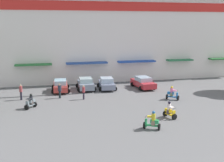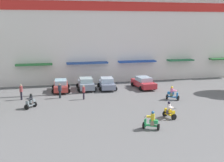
{
  "view_description": "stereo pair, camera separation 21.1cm",
  "coord_description": "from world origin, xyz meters",
  "px_view_note": "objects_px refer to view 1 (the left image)",
  "views": [
    {
      "loc": [
        -9.4,
        -9.72,
        8.25
      ],
      "look_at": [
        -2.22,
        19.86,
        2.24
      ],
      "focal_mm": 46.45,
      "sensor_mm": 36.0,
      "label": 1
    },
    {
      "loc": [
        -9.2,
        -9.77,
        8.25
      ],
      "look_at": [
        -2.22,
        19.86,
        2.24
      ],
      "focal_mm": 46.45,
      "sensor_mm": 36.0,
      "label": 2
    }
  ],
  "objects_px": {
    "pedestrian_1": "(84,91)",
    "scooter_rider_0": "(152,122)",
    "parked_car_1": "(86,84)",
    "pedestrian_0": "(60,90)",
    "scooter_rider_1": "(170,111)",
    "scooter_rider_4": "(172,94)",
    "parked_car_0": "(61,86)",
    "scooter_rider_2": "(31,102)",
    "parked_car_3": "(143,82)",
    "parked_car_2": "(107,83)",
    "pedestrian_2": "(21,91)"
  },
  "relations": [
    {
      "from": "pedestrian_0",
      "to": "pedestrian_1",
      "type": "height_order",
      "value": "pedestrian_0"
    },
    {
      "from": "scooter_rider_1",
      "to": "pedestrian_1",
      "type": "relative_size",
      "value": 0.94
    },
    {
      "from": "pedestrian_2",
      "to": "pedestrian_1",
      "type": "bearing_deg",
      "value": -11.98
    },
    {
      "from": "parked_car_0",
      "to": "pedestrian_1",
      "type": "bearing_deg",
      "value": -63.95
    },
    {
      "from": "scooter_rider_4",
      "to": "pedestrian_2",
      "type": "height_order",
      "value": "pedestrian_2"
    },
    {
      "from": "pedestrian_0",
      "to": "pedestrian_2",
      "type": "bearing_deg",
      "value": 176.41
    },
    {
      "from": "scooter_rider_4",
      "to": "scooter_rider_1",
      "type": "bearing_deg",
      "value": -117.33
    },
    {
      "from": "parked_car_3",
      "to": "pedestrian_0",
      "type": "bearing_deg",
      "value": -165.88
    },
    {
      "from": "scooter_rider_1",
      "to": "scooter_rider_4",
      "type": "height_order",
      "value": "scooter_rider_4"
    },
    {
      "from": "parked_car_0",
      "to": "scooter_rider_1",
      "type": "xyz_separation_m",
      "value": [
        8.76,
        -12.81,
        -0.12
      ]
    },
    {
      "from": "scooter_rider_0",
      "to": "pedestrian_1",
      "type": "relative_size",
      "value": 0.96
    },
    {
      "from": "scooter_rider_4",
      "to": "pedestrian_1",
      "type": "distance_m",
      "value": 9.84
    },
    {
      "from": "pedestrian_1",
      "to": "parked_car_0",
      "type": "bearing_deg",
      "value": 116.05
    },
    {
      "from": "parked_car_0",
      "to": "scooter_rider_4",
      "type": "height_order",
      "value": "scooter_rider_4"
    },
    {
      "from": "parked_car_2",
      "to": "scooter_rider_2",
      "type": "xyz_separation_m",
      "value": [
        -9.2,
        -6.6,
        -0.13
      ]
    },
    {
      "from": "scooter_rider_1",
      "to": "pedestrian_0",
      "type": "distance_m",
      "value": 13.07
    },
    {
      "from": "pedestrian_1",
      "to": "scooter_rider_4",
      "type": "bearing_deg",
      "value": -14.23
    },
    {
      "from": "parked_car_0",
      "to": "parked_car_1",
      "type": "bearing_deg",
      "value": 3.55
    },
    {
      "from": "scooter_rider_0",
      "to": "pedestrian_0",
      "type": "bearing_deg",
      "value": 119.13
    },
    {
      "from": "pedestrian_0",
      "to": "pedestrian_2",
      "type": "relative_size",
      "value": 0.96
    },
    {
      "from": "scooter_rider_1",
      "to": "pedestrian_2",
      "type": "bearing_deg",
      "value": 143.9
    },
    {
      "from": "scooter_rider_2",
      "to": "pedestrian_0",
      "type": "distance_m",
      "value": 4.55
    },
    {
      "from": "parked_car_2",
      "to": "scooter_rider_1",
      "type": "distance_m",
      "value": 12.99
    },
    {
      "from": "parked_car_2",
      "to": "scooter_rider_0",
      "type": "xyz_separation_m",
      "value": [
        0.37,
        -14.94,
        -0.13
      ]
    },
    {
      "from": "parked_car_0",
      "to": "pedestrian_1",
      "type": "height_order",
      "value": "pedestrian_1"
    },
    {
      "from": "parked_car_0",
      "to": "pedestrian_1",
      "type": "distance_m",
      "value": 5.09
    },
    {
      "from": "parked_car_2",
      "to": "scooter_rider_2",
      "type": "height_order",
      "value": "parked_car_2"
    },
    {
      "from": "scooter_rider_1",
      "to": "scooter_rider_4",
      "type": "distance_m",
      "value": 6.56
    },
    {
      "from": "scooter_rider_4",
      "to": "pedestrian_1",
      "type": "bearing_deg",
      "value": 165.77
    },
    {
      "from": "parked_car_1",
      "to": "scooter_rider_0",
      "type": "xyz_separation_m",
      "value": [
        3.02,
        -15.29,
        -0.14
      ]
    },
    {
      "from": "scooter_rider_4",
      "to": "pedestrian_1",
      "type": "xyz_separation_m",
      "value": [
        -9.54,
        2.42,
        0.29
      ]
    },
    {
      "from": "parked_car_0",
      "to": "scooter_rider_1",
      "type": "height_order",
      "value": "scooter_rider_1"
    },
    {
      "from": "parked_car_2",
      "to": "pedestrian_1",
      "type": "distance_m",
      "value": 5.7
    },
    {
      "from": "parked_car_2",
      "to": "pedestrian_0",
      "type": "bearing_deg",
      "value": -152.15
    },
    {
      "from": "parked_car_1",
      "to": "pedestrian_2",
      "type": "height_order",
      "value": "pedestrian_2"
    },
    {
      "from": "scooter_rider_2",
      "to": "pedestrian_1",
      "type": "relative_size",
      "value": 0.92
    },
    {
      "from": "parked_car_3",
      "to": "scooter_rider_1",
      "type": "distance_m",
      "value": 12.3
    },
    {
      "from": "parked_car_0",
      "to": "scooter_rider_1",
      "type": "distance_m",
      "value": 15.52
    },
    {
      "from": "scooter_rider_0",
      "to": "pedestrian_1",
      "type": "xyz_separation_m",
      "value": [
        -3.97,
        10.53,
        0.3
      ]
    },
    {
      "from": "scooter_rider_1",
      "to": "pedestrian_1",
      "type": "height_order",
      "value": "pedestrian_1"
    },
    {
      "from": "scooter_rider_4",
      "to": "pedestrian_1",
      "type": "relative_size",
      "value": 0.95
    },
    {
      "from": "parked_car_0",
      "to": "scooter_rider_4",
      "type": "distance_m",
      "value": 13.69
    },
    {
      "from": "pedestrian_1",
      "to": "pedestrian_2",
      "type": "bearing_deg",
      "value": 168.02
    },
    {
      "from": "parked_car_3",
      "to": "pedestrian_1",
      "type": "height_order",
      "value": "pedestrian_1"
    },
    {
      "from": "parked_car_1",
      "to": "scooter_rider_1",
      "type": "distance_m",
      "value": 14.16
    },
    {
      "from": "pedestrian_2",
      "to": "parked_car_3",
      "type": "bearing_deg",
      "value": 9.33
    },
    {
      "from": "parked_car_1",
      "to": "pedestrian_0",
      "type": "bearing_deg",
      "value": -134.16
    },
    {
      "from": "parked_car_3",
      "to": "pedestrian_1",
      "type": "bearing_deg",
      "value": -154.95
    },
    {
      "from": "pedestrian_1",
      "to": "scooter_rider_0",
      "type": "bearing_deg",
      "value": -69.33
    },
    {
      "from": "scooter_rider_0",
      "to": "pedestrian_2",
      "type": "bearing_deg",
      "value": 131.85
    }
  ]
}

